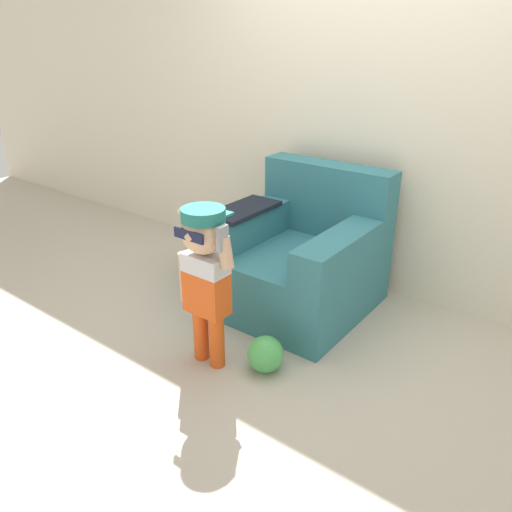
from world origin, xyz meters
TOP-DOWN VIEW (x-y plane):
  - ground_plane at (0.00, 0.00)m, footprint 10.00×10.00m
  - wall_back at (0.00, 0.61)m, footprint 10.00×0.05m
  - armchair at (-0.20, 0.06)m, footprint 0.95×0.97m
  - person_child at (-0.23, -0.82)m, footprint 0.37×0.28m
  - side_table at (-0.97, -0.06)m, footprint 0.35×0.35m
  - toy_ball at (0.07, -0.70)m, footprint 0.20×0.20m

SIDE VIEW (x-z plane):
  - ground_plane at x=0.00m, z-range 0.00..0.00m
  - toy_ball at x=0.07m, z-range 0.00..0.20m
  - side_table at x=-0.97m, z-range 0.05..0.60m
  - armchair at x=-0.20m, z-range -0.13..0.78m
  - person_child at x=-0.23m, z-range 0.15..1.07m
  - wall_back at x=0.00m, z-range 0.00..2.60m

